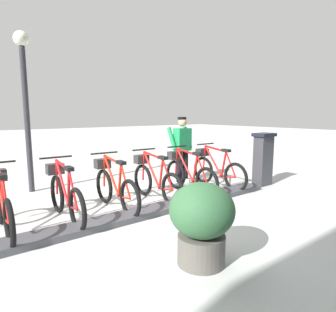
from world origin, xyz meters
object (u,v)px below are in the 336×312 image
object	(u,v)px
bike_docked_0	(216,169)
bike_docked_2	(154,179)
lamp_post	(25,87)
bike_docked_1	(188,174)
bike_docked_4	(65,195)
bike_docked_3	(114,186)
worker_near_rack	(182,147)
payment_kiosk	(263,158)
planter_bush	(202,219)
bike_docked_5	(2,205)

from	to	relation	value
bike_docked_0	bike_docked_2	distance (m)	1.80
bike_docked_2	lamp_post	world-z (taller)	lamp_post
bike_docked_1	bike_docked_2	size ratio (longest dim) A/B	1.00
bike_docked_4	bike_docked_3	bearing A→B (deg)	-90.00
bike_docked_3	lamp_post	size ratio (longest dim) A/B	0.50
bike_docked_1	lamp_post	size ratio (longest dim) A/B	0.50
bike_docked_1	bike_docked_4	distance (m)	2.69
bike_docked_2	lamp_post	size ratio (longest dim) A/B	0.50
bike_docked_4	worker_near_rack	world-z (taller)	worker_near_rack
payment_kiosk	bike_docked_3	xyz separation A→B (m)	(0.57, 3.72, -0.24)
payment_kiosk	bike_docked_0	size ratio (longest dim) A/B	0.74
bike_docked_3	bike_docked_1	bearing A→B (deg)	-90.00
bike_docked_4	planter_bush	distance (m)	2.52
bike_docked_0	bike_docked_3	size ratio (longest dim) A/B	1.00
bike_docked_1	worker_near_rack	world-z (taller)	worker_near_rack
bike_docked_1	bike_docked_5	bearing A→B (deg)	90.00
bike_docked_4	lamp_post	world-z (taller)	lamp_post
bike_docked_3	bike_docked_4	bearing A→B (deg)	90.00
bike_docked_1	bike_docked_5	xyz separation A→B (m)	(0.00, 3.59, 0.00)
bike_docked_3	lamp_post	xyz separation A→B (m)	(2.23, 0.93, 1.88)
payment_kiosk	bike_docked_1	bearing A→B (deg)	73.44
payment_kiosk	bike_docked_4	bearing A→B (deg)	82.94
worker_near_rack	lamp_post	xyz separation A→B (m)	(1.38, 3.27, 1.40)
bike_docked_2	bike_docked_4	distance (m)	1.80
bike_docked_0	payment_kiosk	bearing A→B (deg)	-119.16
bike_docked_4	bike_docked_5	xyz separation A→B (m)	(0.00, 0.90, 0.00)
bike_docked_5	planter_bush	bearing A→B (deg)	-144.57
bike_docked_5	lamp_post	world-z (taller)	lamp_post
bike_docked_0	planter_bush	xyz separation A→B (m)	(-2.39, 2.79, 0.11)
bike_docked_3	worker_near_rack	bearing A→B (deg)	-70.02
bike_docked_0	bike_docked_4	size ratio (longest dim) A/B	1.00
bike_docked_2	worker_near_rack	world-z (taller)	worker_near_rack
lamp_post	bike_docked_4	bearing A→B (deg)	-179.10
bike_docked_2	planter_bush	size ratio (longest dim) A/B	1.77
bike_docked_0	bike_docked_3	world-z (taller)	same
payment_kiosk	bike_docked_2	xyz separation A→B (m)	(0.57, 2.82, -0.24)
bike_docked_3	bike_docked_2	bearing A→B (deg)	-90.00
bike_docked_0	bike_docked_1	size ratio (longest dim) A/B	1.00
bike_docked_2	worker_near_rack	size ratio (longest dim) A/B	1.04
payment_kiosk	bike_docked_4	xyz separation A→B (m)	(0.57, 4.62, -0.24)
payment_kiosk	planter_bush	world-z (taller)	payment_kiosk
bike_docked_3	bike_docked_5	xyz separation A→B (m)	(0.00, 1.80, 0.00)
payment_kiosk	bike_docked_4	world-z (taller)	payment_kiosk
bike_docked_0	bike_docked_5	xyz separation A→B (m)	(0.00, 4.49, 0.00)
bike_docked_2	worker_near_rack	xyz separation A→B (m)	(0.85, -1.44, 0.48)
bike_docked_5	lamp_post	xyz separation A→B (m)	(2.23, -0.86, 1.88)
bike_docked_4	planter_bush	world-z (taller)	bike_docked_4
payment_kiosk	bike_docked_5	size ratio (longest dim) A/B	0.74
bike_docked_1	lamp_post	bearing A→B (deg)	50.73
worker_near_rack	bike_docked_3	bearing A→B (deg)	109.98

